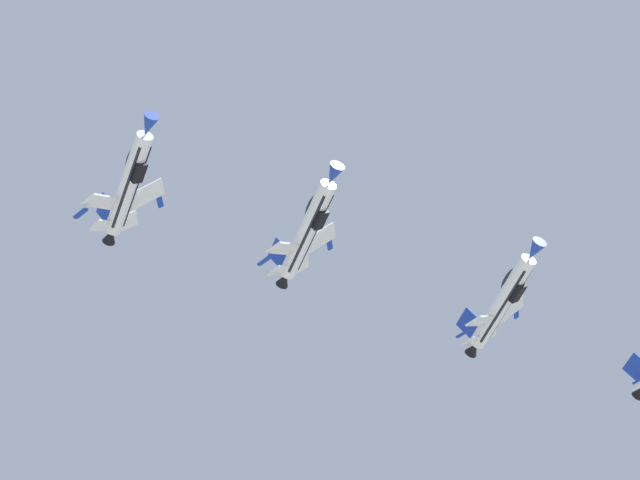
{
  "coord_description": "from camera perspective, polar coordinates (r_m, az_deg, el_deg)",
  "views": [
    {
      "loc": [
        -5.43,
        -5.56,
        1.57
      ],
      "look_at": [
        -18.45,
        61.81,
        94.78
      ],
      "focal_mm": 64.29,
      "sensor_mm": 36.0,
      "label": 1
    }
  ],
  "objects": [
    {
      "name": "fighter_jet_right_wing",
      "position": [
        115.49,
        -0.59,
        0.6
      ],
      "size": [
        10.33,
        14.26,
        6.88
      ],
      "rotation": [
        0.0,
        0.74,
        3.7
      ],
      "color": "white"
    },
    {
      "name": "fighter_jet_left_outer",
      "position": [
        114.13,
        -9.48,
        2.87
      ],
      "size": [
        10.45,
        14.26,
        6.58
      ],
      "rotation": [
        0.0,
        0.7,
        3.7
      ],
      "color": "white"
    },
    {
      "name": "fighter_jet_left_wing",
      "position": [
        119.25,
        9.11,
        -2.98
      ],
      "size": [
        10.33,
        14.26,
        6.9
      ],
      "rotation": [
        0.0,
        0.74,
        3.7
      ],
      "color": "white"
    }
  ]
}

